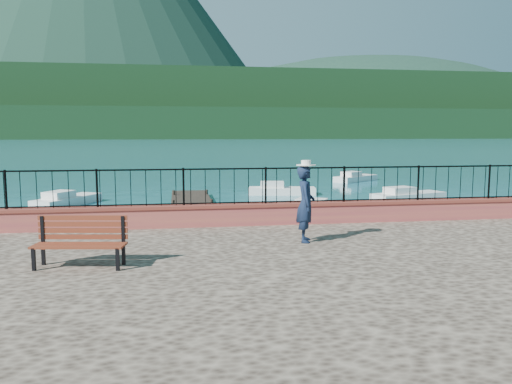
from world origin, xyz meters
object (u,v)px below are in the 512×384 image
object	(u,v)px
person	(306,204)
boat_5	(356,176)
boat_3	(67,197)
boat_2	(409,193)
boat_0	(21,232)
boat_4	(282,188)
park_bench	(80,252)
boat_1	(323,208)

from	to	relation	value
person	boat_5	xyz separation A→B (m)	(10.57, 25.37, -1.67)
person	boat_3	xyz separation A→B (m)	(-8.50, 15.61, -1.67)
boat_2	boat_3	xyz separation A→B (m)	(-18.07, 1.15, 0.00)
boat_0	boat_4	size ratio (longest dim) A/B	1.05
park_bench	boat_3	bearing A→B (deg)	111.51
park_bench	person	world-z (taller)	person
park_bench	boat_1	world-z (taller)	park_bench
boat_4	boat_0	bearing A→B (deg)	-123.69
boat_3	boat_0	bearing A→B (deg)	-148.55
boat_2	person	bearing A→B (deg)	-140.53
park_bench	boat_5	xyz separation A→B (m)	(15.25, 26.85, -1.08)
park_bench	boat_1	bearing A→B (deg)	63.77
boat_0	boat_3	distance (m)	9.18
boat_1	boat_5	distance (m)	16.88
boat_3	boat_5	bearing A→B (deg)	-34.07
boat_0	boat_2	xyz separation A→B (m)	(17.65, 8.02, 0.00)
boat_1	boat_2	xyz separation A→B (m)	(6.12, 4.39, 0.00)
boat_3	person	bearing A→B (deg)	-122.63
boat_2	boat_3	distance (m)	18.10
boat_3	boat_1	bearing A→B (deg)	-86.08
boat_0	boat_2	world-z (taller)	same
boat_5	boat_0	bearing A→B (deg)	-170.36
boat_4	park_bench	bearing A→B (deg)	-101.67
person	boat_3	distance (m)	17.85
person	boat_0	size ratio (longest dim) A/B	0.42
boat_1	boat_4	world-z (taller)	same
person	boat_4	size ratio (longest dim) A/B	0.44
park_bench	boat_0	bearing A→B (deg)	122.13
boat_1	boat_4	distance (m)	8.10
park_bench	boat_1	size ratio (longest dim) A/B	0.48
person	boat_1	size ratio (longest dim) A/B	0.48
boat_3	boat_5	distance (m)	21.42
person	boat_1	world-z (taller)	person
boat_5	boat_4	bearing A→B (deg)	-171.09
boat_0	boat_5	distance (m)	26.57
boat_5	boat_1	bearing A→B (deg)	-150.74
person	boat_5	bearing A→B (deg)	-11.35
boat_0	boat_4	xyz separation A→B (m)	(11.36, 11.73, 0.00)
boat_4	person	bearing A→B (deg)	-89.86
boat_5	boat_2	bearing A→B (deg)	-131.02
boat_0	boat_3	bearing A→B (deg)	96.71
park_bench	person	xyz separation A→B (m)	(4.68, 1.48, 0.59)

